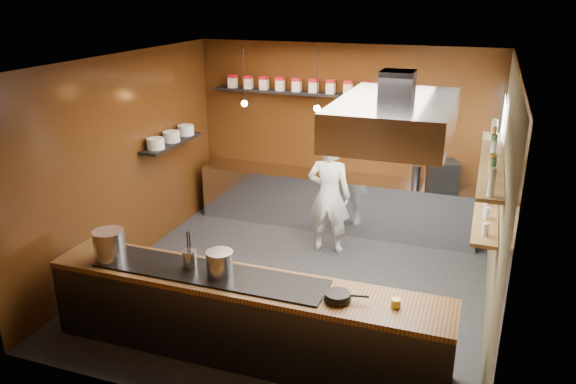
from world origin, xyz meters
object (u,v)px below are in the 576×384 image
at_px(espresso_machine, 443,174).
at_px(chef, 329,196).
at_px(stockpot_large, 110,245).
at_px(extractor_hood, 395,117).
at_px(stockpot_small, 220,263).

bearing_deg(espresso_machine, chef, -168.02).
bearing_deg(espresso_machine, stockpot_large, -149.29).
bearing_deg(extractor_hood, stockpot_small, -142.06).
height_order(extractor_hood, stockpot_large, extractor_hood).
xyz_separation_m(stockpot_large, stockpot_small, (1.33, 0.07, -0.03)).
relative_size(stockpot_large, chef, 0.20).
xyz_separation_m(stockpot_large, chef, (1.73, 2.93, -0.22)).
distance_m(extractor_hood, stockpot_small, 2.44).
bearing_deg(stockpot_large, stockpot_small, 2.82).
distance_m(stockpot_large, chef, 3.41).
bearing_deg(espresso_machine, stockpot_small, -136.12).
bearing_deg(stockpot_large, chef, 59.44).
xyz_separation_m(extractor_hood, stockpot_large, (-2.89, -1.28, -1.40)).
relative_size(stockpot_large, stockpot_small, 1.21).
xyz_separation_m(stockpot_small, chef, (0.40, 2.86, -0.18)).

